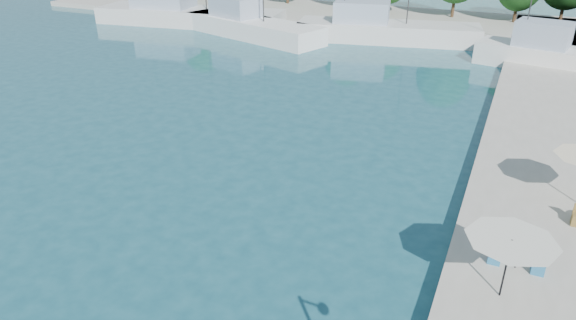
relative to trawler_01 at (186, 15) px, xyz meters
The scene contains 7 objects.
quay_far 23.35m from the trawler_01, 27.71° to the left, with size 90.00×16.00×0.60m, color #A29F92.
trawler_01 is the anchor object (origin of this frame).
trawler_02 10.10m from the trawler_01, 14.83° to the right, with size 17.09×9.37×10.20m.
trawler_03 22.88m from the trawler_01, ahead, with size 18.25×8.04×10.20m.
trawler_04 38.98m from the trawler_01, ahead, with size 14.16×6.21×10.20m.
umbrella_white 50.76m from the trawler_01, 43.92° to the right, with size 2.83×2.83×2.13m.
cafe_table_02 49.83m from the trawler_01, 42.17° to the right, with size 1.82×0.70×0.76m.
Camera 1 is at (7.08, 6.33, 11.73)m, focal length 32.00 mm.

